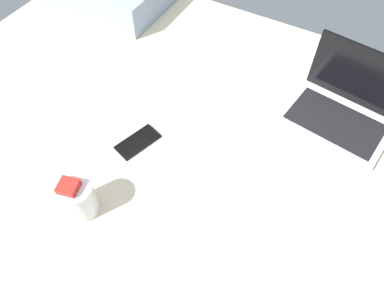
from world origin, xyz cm
name	(u,v)px	position (x,y,z in cm)	size (l,w,h in cm)	color
bed_mattress	(167,137)	(0.00, 0.00, 9.00)	(180.00, 140.00, 18.00)	beige
laptop	(343,109)	(50.03, 29.40, 22.41)	(36.01, 27.58, 23.00)	silver
snack_cup	(79,198)	(-2.79, -38.95, 24.07)	(9.00, 9.00, 13.23)	silver
cell_phone	(138,142)	(-2.74, -12.41, 18.40)	(6.80, 14.00, 0.80)	black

